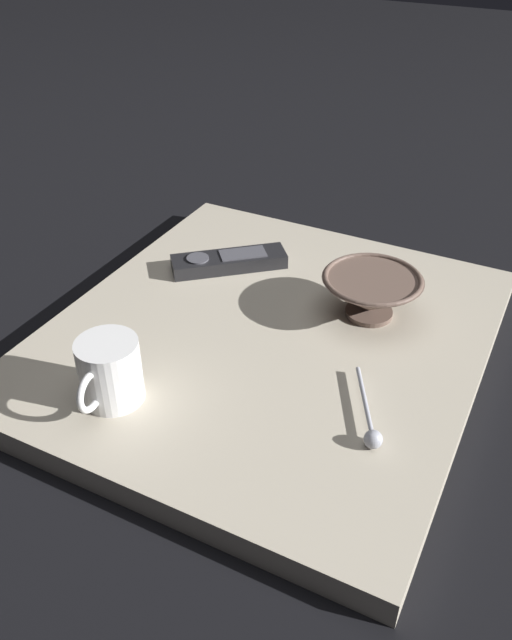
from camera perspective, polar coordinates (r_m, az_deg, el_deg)
name	(u,v)px	position (r m, az deg, el deg)	size (l,w,h in m)	color
ground_plane	(267,350)	(1.00, 0.94, -2.68)	(6.00, 6.00, 0.00)	black
table	(267,340)	(0.99, 0.95, -1.80)	(0.68, 0.61, 0.04)	#B7AD99
cereal_bowl	(371,293)	(1.00, 10.02, 2.30)	(0.15, 0.15, 0.07)	brown
coffee_mug	(109,372)	(0.85, -12.69, -4.43)	(0.11, 0.08, 0.09)	white
teaspoon	(371,428)	(0.81, 10.00, -9.30)	(0.13, 0.08, 0.02)	#A3A5B2
tv_remote_near	(229,261)	(1.12, -2.38, 5.15)	(0.17, 0.18, 0.03)	black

